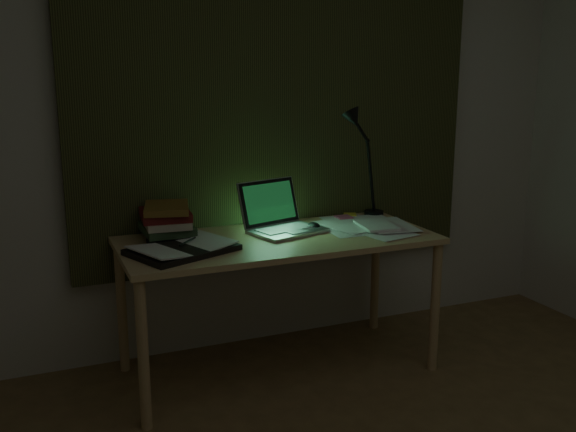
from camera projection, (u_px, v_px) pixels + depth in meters
name	position (u px, v px, depth m)	size (l,w,h in m)	color
wall_back	(278.00, 114.00, 3.39)	(3.50, 0.00, 2.50)	silver
curtain	(280.00, 75.00, 3.31)	(2.20, 0.06, 2.00)	#2B2E17
desk	(279.00, 305.00, 3.16)	(1.51, 0.66, 0.69)	tan
laptop	(288.00, 208.00, 3.15)	(0.35, 0.39, 0.25)	#B4B4B9
open_textbook	(182.00, 248.00, 2.83)	(0.43, 0.31, 0.04)	white
book_stack	(167.00, 221.00, 3.03)	(0.22, 0.27, 0.18)	white
loose_papers	(365.00, 227.00, 3.25)	(0.38, 0.40, 0.02)	white
mouse	(314.00, 226.00, 3.25)	(0.06, 0.09, 0.03)	black
sticky_yellow	(350.00, 215.00, 3.53)	(0.07, 0.07, 0.01)	yellow
sticky_pink	(344.00, 218.00, 3.46)	(0.08, 0.08, 0.02)	#D6537B
desk_lamp	(375.00, 163.00, 3.51)	(0.38, 0.30, 0.58)	black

